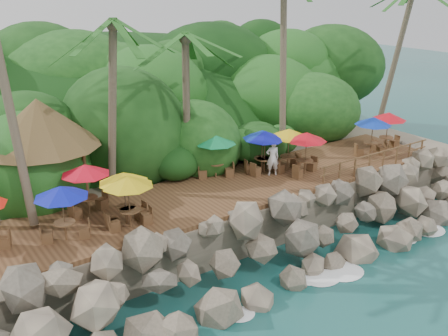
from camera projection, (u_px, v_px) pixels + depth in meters
ground at (308, 289)px, 20.80m from camera, size 140.00×140.00×0.00m
land_base at (135, 158)px, 32.80m from camera, size 32.00×25.20×2.10m
jungle_hill at (93, 145)px, 38.96m from camera, size 44.80×28.00×15.40m
seawall at (277, 244)px, 21.95m from camera, size 29.00×4.00×2.30m
terrace at (224, 191)px, 24.68m from camera, size 26.00×5.00×0.20m
jungle_foliage at (143, 178)px, 32.39m from camera, size 44.00×16.00×12.00m
foam_line at (303, 285)px, 21.03m from camera, size 25.20×0.80×0.06m
palapa at (39, 123)px, 22.76m from camera, size 5.30×5.30×4.60m
dining_clusters at (225, 152)px, 24.13m from camera, size 24.15×4.76×2.24m
railing at (377, 159)px, 26.96m from camera, size 8.30×0.10×1.00m
waiter at (273, 158)px, 26.17m from camera, size 0.80×0.68×1.88m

